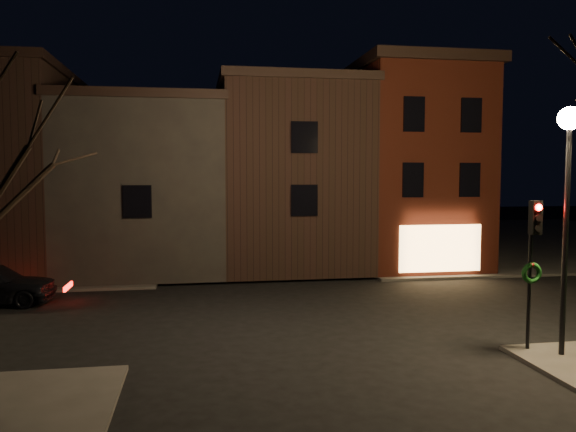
% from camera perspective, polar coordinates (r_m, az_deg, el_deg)
% --- Properties ---
extents(ground, '(120.00, 120.00, 0.00)m').
position_cam_1_polar(ground, '(20.01, 0.39, -9.83)').
color(ground, black).
rests_on(ground, ground).
extents(sidewalk_far_right, '(30.00, 30.00, 0.12)m').
position_cam_1_polar(sidewalk_far_right, '(45.79, 21.28, -2.10)').
color(sidewalk_far_right, '#2D2B28').
rests_on(sidewalk_far_right, ground).
extents(corner_building, '(6.50, 8.50, 10.50)m').
position_cam_1_polar(corner_building, '(30.76, 12.22, 5.12)').
color(corner_building, '#43150C').
rests_on(corner_building, ground).
extents(row_building_a, '(7.30, 10.30, 9.40)m').
position_cam_1_polar(row_building_a, '(30.02, -0.18, 4.16)').
color(row_building_a, black).
rests_on(row_building_a, ground).
extents(row_building_b, '(7.80, 10.30, 8.40)m').
position_cam_1_polar(row_building_b, '(29.74, -14.13, 3.07)').
color(row_building_b, black).
rests_on(row_building_b, ground).
extents(street_lamp_near, '(0.60, 0.60, 6.48)m').
position_cam_1_polar(street_lamp_near, '(16.21, 26.59, 4.91)').
color(street_lamp_near, black).
rests_on(street_lamp_near, sidewalk_near_right).
extents(traffic_signal, '(0.58, 0.38, 4.05)m').
position_cam_1_polar(traffic_signal, '(16.40, 23.61, -3.31)').
color(traffic_signal, black).
rests_on(traffic_signal, sidewalk_near_right).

